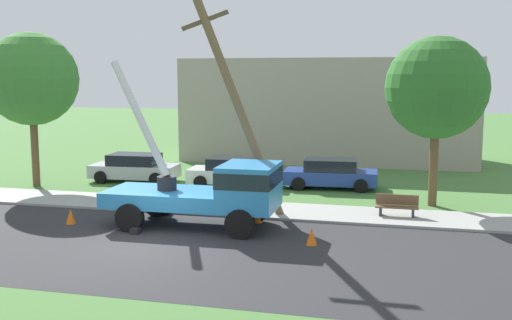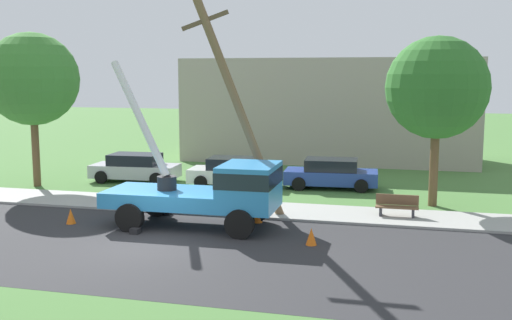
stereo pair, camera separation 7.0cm
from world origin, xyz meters
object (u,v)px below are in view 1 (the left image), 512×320
object	(u,v)px
leaning_utility_pole	(237,104)
roadside_tree_near	(31,79)
utility_truck	(214,189)
roadside_tree_far	(437,88)
parked_sedan_silver	(135,168)
park_bench	(397,206)
parked_sedan_blue	(331,174)
traffic_cone_curbside	(258,215)
traffic_cone_behind	(71,216)
parked_sedan_white	(234,172)
traffic_cone_ahead	(312,237)

from	to	relation	value
leaning_utility_pole	roadside_tree_near	world-z (taller)	leaning_utility_pole
utility_truck	roadside_tree_far	size ratio (longest dim) A/B	0.97
parked_sedan_silver	roadside_tree_near	distance (m)	6.53
park_bench	parked_sedan_blue	bearing A→B (deg)	120.23
leaning_utility_pole	traffic_cone_curbside	distance (m)	4.21
parked_sedan_blue	roadside_tree_far	world-z (taller)	roadside_tree_far
traffic_cone_behind	parked_sedan_silver	distance (m)	8.86
traffic_cone_curbside	roadside_tree_far	world-z (taller)	roadside_tree_far
parked_sedan_blue	parked_sedan_white	bearing A→B (deg)	-171.57
roadside_tree_far	roadside_tree_near	bearing A→B (deg)	-179.64
parked_sedan_silver	roadside_tree_near	bearing A→B (deg)	-149.89
traffic_cone_curbside	traffic_cone_behind	bearing A→B (deg)	-164.34
utility_truck	roadside_tree_near	xyz separation A→B (m)	(-10.96, 5.58, 3.79)
park_bench	roadside_tree_near	world-z (taller)	roadside_tree_near
parked_sedan_silver	parked_sedan_blue	distance (m)	9.97
traffic_cone_behind	parked_sedan_blue	bearing A→B (deg)	47.90
parked_sedan_silver	utility_truck	bearing A→B (deg)	-49.27
leaning_utility_pole	traffic_cone_behind	world-z (taller)	leaning_utility_pole
parked_sedan_silver	roadside_tree_far	size ratio (longest dim) A/B	0.64
traffic_cone_behind	parked_sedan_white	size ratio (longest dim) A/B	0.12
utility_truck	park_bench	xyz separation A→B (m)	(6.31, 3.04, -0.95)
parked_sedan_white	roadside_tree_near	world-z (taller)	roadside_tree_near
traffic_cone_behind	park_bench	distance (m)	12.22
traffic_cone_curbside	parked_sedan_white	world-z (taller)	parked_sedan_white
parked_sedan_white	park_bench	bearing A→B (deg)	-31.59
traffic_cone_ahead	parked_sedan_white	bearing A→B (deg)	119.65
roadside_tree_near	traffic_cone_curbside	bearing A→B (deg)	-20.01
park_bench	leaning_utility_pole	bearing A→B (deg)	-166.81
traffic_cone_behind	parked_sedan_silver	world-z (taller)	parked_sedan_silver
parked_sedan_blue	parked_sedan_silver	bearing A→B (deg)	-176.63
leaning_utility_pole	traffic_cone_curbside	bearing A→B (deg)	-30.80
parked_sedan_white	roadside_tree_far	size ratio (longest dim) A/B	0.64
traffic_cone_ahead	parked_sedan_silver	xyz separation A→B (m)	(-10.57, 9.32, 0.43)
leaning_utility_pole	traffic_cone_ahead	distance (m)	6.05
parked_sedan_white	parked_sedan_silver	bearing A→B (deg)	178.93
traffic_cone_curbside	parked_sedan_white	size ratio (longest dim) A/B	0.12
parked_sedan_white	utility_truck	bearing A→B (deg)	-78.98
leaning_utility_pole	roadside_tree_far	distance (m)	8.37
traffic_cone_behind	parked_sedan_blue	xyz separation A→B (m)	(8.40, 9.30, 0.43)
traffic_cone_curbside	parked_sedan_blue	bearing A→B (deg)	76.55
traffic_cone_ahead	parked_sedan_silver	bearing A→B (deg)	138.60
leaning_utility_pole	traffic_cone_curbside	xyz separation A→B (m)	(0.92, -0.55, -4.07)
traffic_cone_behind	roadside_tree_far	size ratio (longest dim) A/B	0.08
parked_sedan_white	traffic_cone_behind	bearing A→B (deg)	-113.65
parked_sedan_silver	parked_sedan_blue	xyz separation A→B (m)	(9.95, 0.59, 0.00)
leaning_utility_pole	parked_sedan_blue	bearing A→B (deg)	68.61
parked_sedan_white	parked_sedan_blue	xyz separation A→B (m)	(4.63, 0.69, 0.00)
roadside_tree_near	traffic_cone_ahead	bearing A→B (deg)	-25.30
utility_truck	traffic_cone_behind	distance (m)	5.47
traffic_cone_behind	roadside_tree_far	distance (m)	15.24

